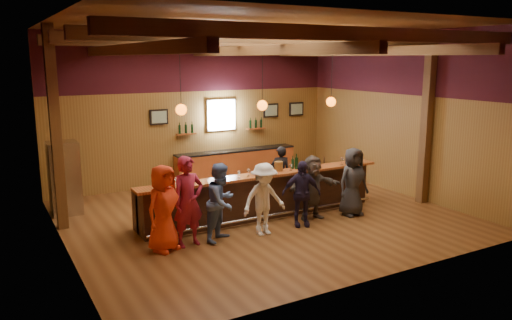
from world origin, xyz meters
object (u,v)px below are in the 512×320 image
at_px(bartender, 280,173).
at_px(stainless_fridge, 64,178).
at_px(customer_dark, 353,182).
at_px(ice_bucket, 279,166).
at_px(customer_brown, 312,187).
at_px(back_bar_cabinet, 236,164).
at_px(customer_redvest, 188,201).
at_px(customer_white, 264,199).
at_px(customer_orange, 164,208).
at_px(bottle_a, 293,164).
at_px(bar_counter, 260,194).
at_px(customer_navy, 301,194).
at_px(customer_denim, 222,202).

bearing_deg(bartender, stainless_fridge, 2.54).
xyz_separation_m(customer_dark, ice_bucket, (-1.57, 0.90, 0.38)).
bearing_deg(customer_brown, back_bar_cabinet, 85.41).
distance_m(customer_redvest, bartender, 3.98).
bearing_deg(customer_redvest, ice_bucket, 10.10).
bearing_deg(ice_bucket, customer_dark, -29.86).
height_order(customer_white, customer_dark, customer_dark).
bearing_deg(customer_orange, customer_brown, -23.26).
distance_m(stainless_fridge, customer_redvest, 3.97).
height_order(customer_brown, customer_dark, customer_dark).
distance_m(customer_brown, bottle_a, 0.84).
xyz_separation_m(customer_dark, bottle_a, (-1.15, 0.91, 0.40)).
distance_m(customer_orange, bartender, 4.45).
xyz_separation_m(customer_orange, bartender, (3.97, 2.00, -0.14)).
bearing_deg(bar_counter, customer_navy, -69.89).
distance_m(back_bar_cabinet, customer_dark, 4.76).
height_order(stainless_fridge, customer_brown, stainless_fridge).
bearing_deg(customer_dark, customer_brown, 169.18).
height_order(back_bar_cabinet, customer_dark, customer_dark).
distance_m(customer_orange, customer_navy, 3.22).
relative_size(back_bar_cabinet, ice_bucket, 17.95).
bearing_deg(customer_white, customer_brown, 11.17).
xyz_separation_m(customer_navy, ice_bucket, (-0.02, 0.95, 0.46)).
height_order(stainless_fridge, customer_orange, stainless_fridge).
bearing_deg(customer_denim, bartender, 3.05).
xyz_separation_m(back_bar_cabinet, stainless_fridge, (-5.30, -1.12, 0.42)).
bearing_deg(stainless_fridge, back_bar_cabinet, 11.93).
bearing_deg(back_bar_cabinet, customer_white, -110.38).
relative_size(stainless_fridge, bartender, 1.23).
relative_size(stainless_fridge, customer_dark, 1.07).
height_order(stainless_fridge, ice_bucket, stainless_fridge).
xyz_separation_m(customer_redvest, ice_bucket, (2.68, 0.85, 0.29)).
distance_m(customer_white, customer_dark, 2.59).
bearing_deg(customer_redvest, customer_white, -14.48).
distance_m(back_bar_cabinet, stainless_fridge, 5.43).
bearing_deg(customer_dark, customer_denim, -179.46).
bearing_deg(bar_counter, customer_redvest, -154.99).
xyz_separation_m(back_bar_cabinet, customer_brown, (-0.25, -4.47, 0.30)).
relative_size(back_bar_cabinet, customer_brown, 2.57).
height_order(customer_orange, customer_brown, customer_orange).
relative_size(customer_navy, bottle_a, 4.75).
bearing_deg(customer_navy, customer_redvest, -161.33).
distance_m(customer_redvest, customer_white, 1.67).
bearing_deg(customer_brown, customer_white, -168.03).
bearing_deg(bar_counter, customer_denim, -144.52).
height_order(bar_counter, customer_white, customer_white).
relative_size(stainless_fridge, ice_bucket, 8.08).
relative_size(bartender, ice_bucket, 6.58).
bearing_deg(customer_orange, ice_bucket, -10.89).
height_order(customer_redvest, customer_denim, customer_redvest).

